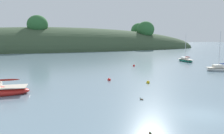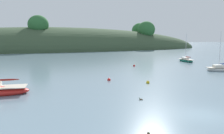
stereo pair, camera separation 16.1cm
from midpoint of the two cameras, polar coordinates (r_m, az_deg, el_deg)
ground_plane at (r=18.85m, az=22.61°, el=-11.29°), size 400.00×400.00×0.00m
far_shoreline_hill at (r=105.27m, az=-13.60°, el=4.30°), size 150.00×36.00×25.30m
sailboat_cream_ketch at (r=43.96m, az=26.00°, el=-0.43°), size 5.28×2.94×7.14m
sailboat_blue_center at (r=57.11m, az=18.48°, el=1.65°), size 1.99×5.05×6.95m
mooring_buoy_outer at (r=45.80m, az=5.79°, el=0.34°), size 0.44×0.44×0.54m
mooring_buoy_channel at (r=30.68m, az=-0.63°, el=-3.25°), size 0.44×0.44×0.54m
mooring_buoy_inner at (r=29.24m, az=9.33°, el=-3.90°), size 0.44×0.44×0.54m
duck_lead at (r=14.45m, az=9.68°, el=-16.46°), size 0.27×0.42×0.24m
duck_lone_left at (r=21.59m, az=7.61°, el=-8.21°), size 0.35×0.38×0.24m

